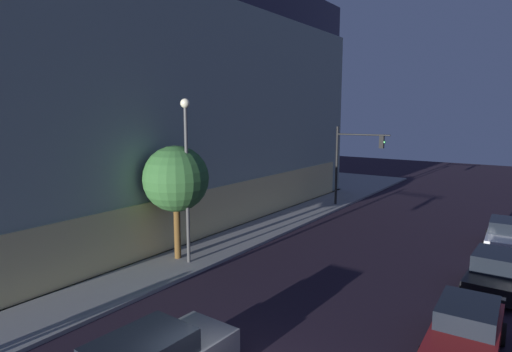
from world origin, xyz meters
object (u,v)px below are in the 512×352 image
object	(u,v)px
traffic_light_far_corner	(353,154)
street_lamp_sidewalk	(187,161)
car_red	(466,330)
car_black	(495,273)
modern_building	(124,101)
sidewalk_tree	(176,179)
car_white	(506,235)

from	to	relation	value
traffic_light_far_corner	street_lamp_sidewalk	distance (m)	16.45
car_red	traffic_light_far_corner	bearing A→B (deg)	31.49
street_lamp_sidewalk	car_red	distance (m)	12.95
traffic_light_far_corner	car_black	xyz separation A→B (m)	(-11.59, -10.84, -3.30)
modern_building	traffic_light_far_corner	bearing A→B (deg)	-53.69
sidewalk_tree	car_red	distance (m)	13.51
sidewalk_tree	car_black	distance (m)	14.42
car_red	modern_building	bearing A→B (deg)	73.38
sidewalk_tree	car_white	size ratio (longest dim) A/B	1.21
street_lamp_sidewalk	sidewalk_tree	xyz separation A→B (m)	(0.12, 0.85, -0.94)
sidewalk_tree	car_red	xyz separation A→B (m)	(-1.15, -13.06, -3.26)
street_lamp_sidewalk	car_black	world-z (taller)	street_lamp_sidewalk
street_lamp_sidewalk	car_white	size ratio (longest dim) A/B	1.69
modern_building	car_black	bearing A→B (deg)	-93.46
sidewalk_tree	car_black	world-z (taller)	sidewalk_tree
modern_building	car_black	world-z (taller)	modern_building
traffic_light_far_corner	modern_building	bearing A→B (deg)	126.31
sidewalk_tree	car_black	size ratio (longest dim) A/B	1.35
street_lamp_sidewalk	car_black	size ratio (longest dim) A/B	1.88
car_red	car_black	bearing A→B (deg)	-1.88
sidewalk_tree	car_red	world-z (taller)	sidewalk_tree
modern_building	car_white	bearing A→B (deg)	-78.49
modern_building	traffic_light_far_corner	size ratio (longest dim) A/B	5.45
modern_building	car_red	world-z (taller)	modern_building
modern_building	street_lamp_sidewalk	world-z (taller)	modern_building
car_black	street_lamp_sidewalk	bearing A→B (deg)	111.02
car_red	car_white	world-z (taller)	car_white
car_black	car_white	bearing A→B (deg)	1.17
sidewalk_tree	car_red	bearing A→B (deg)	-95.05
traffic_light_far_corner	car_black	size ratio (longest dim) A/B	1.47
car_red	car_white	size ratio (longest dim) A/B	1.01
traffic_light_far_corner	street_lamp_sidewalk	xyz separation A→B (m)	(-16.35, 1.56, 0.91)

